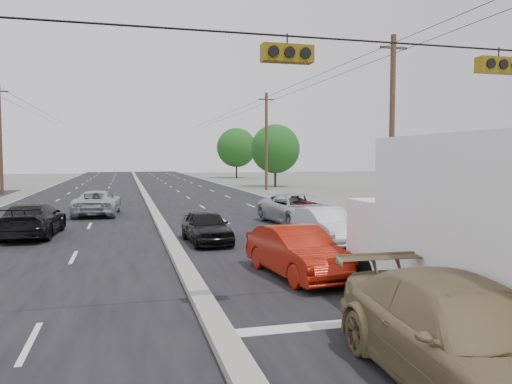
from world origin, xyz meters
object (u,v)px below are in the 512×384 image
Objects in this scene: utility_pole_right_c at (266,141)px; tan_sedan at (466,339)px; queue_car_a at (206,227)px; oncoming_far at (97,203)px; utility_pole_left_c at (0,138)px; tree_right_far at (236,148)px; red_sedan at (297,252)px; queue_car_d at (473,239)px; utility_pole_right_b at (392,126)px; box_truck at (485,230)px; oncoming_near at (33,220)px; tree_right_mid at (275,149)px; queue_car_c at (298,210)px; queue_car_e at (303,212)px; queue_car_b at (326,226)px.

utility_pole_right_c is 44.88m from tan_sedan.
queue_car_a is 0.73× the size of oncoming_far.
utility_pole_left_c reaches higher than tree_right_far.
red_sedan is at bearing -104.62° from utility_pole_right_c.
queue_car_d is 20.68m from oncoming_far.
box_truck is at bearing -114.15° from utility_pole_right_b.
tan_sedan is (15.50, -43.65, -4.32)m from utility_pole_left_c.
oncoming_near is 7.91m from oncoming_far.
tree_right_mid is at bearing 65.10° from queue_car_a.
queue_car_c reaches higher than queue_car_e.
utility_pole_right_b is 1.40× the size of tree_right_mid.
queue_car_c is (-9.30, -56.12, -4.19)m from tree_right_far.
oncoming_near is (-15.09, 8.60, 0.08)m from queue_car_d.
tree_right_mid is 37.98m from queue_car_a.
queue_car_d is at bearing -58.04° from utility_pole_left_c.
tan_sedan is at bearing -120.91° from queue_car_d.
queue_car_d is at bearing -78.55° from queue_car_c.
tree_right_far reaches higher than box_truck.
oncoming_far is (-6.27, 17.19, 0.01)m from red_sedan.
queue_car_c is at bearing -104.93° from tree_right_mid.
red_sedan is at bearing 113.54° from oncoming_far.
tan_sedan is at bearing -131.88° from box_truck.
utility_pole_right_b is 1.32× the size of box_truck.
utility_pole_left_c is 2.33× the size of red_sedan.
queue_car_b is 12.36m from oncoming_near.
queue_car_b is (-6.58, -6.56, -4.42)m from utility_pole_right_b.
queue_car_e is at bearing 61.63° from red_sedan.
tan_sedan is 10.54m from queue_car_d.
oncoming_near is (-6.89, 3.45, 0.08)m from queue_car_a.
utility_pole_right_c is 2.38× the size of queue_car_b.
utility_pole_right_b and utility_pole_right_c have the same top height.
queue_car_e is (5.60, 4.27, -0.03)m from queue_car_a.
tree_right_far is (1.00, 25.00, 0.62)m from tree_right_mid.
utility_pole_right_b reaches higher than box_truck.
queue_car_d is at bearing 131.99° from oncoming_far.
tree_right_far is 57.04m from queue_car_c.
queue_car_e is 12.52m from oncoming_near.
oncoming_near is (-12.49, -0.82, 0.11)m from queue_car_e.
queue_car_a is 0.85× the size of queue_car_d.
utility_pole_right_c reaches higher than queue_car_e.
utility_pole_right_b is 30.11m from tree_right_mid.
oncoming_near is at bearing -174.21° from utility_pole_right_b.
tree_right_mid reaches higher than queue_car_b.
utility_pole_right_b reaches higher than tree_right_mid.
box_truck is at bearing -101.98° from tree_right_mid.
queue_car_c is at bearing 115.17° from queue_car_d.
tree_right_mid is at bearing 82.78° from queue_car_e.
utility_pole_left_c is 1.80× the size of queue_car_c.
utility_pole_left_c is 36.81m from queue_car_b.
queue_car_b is (0.76, 9.79, -1.27)m from box_truck.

